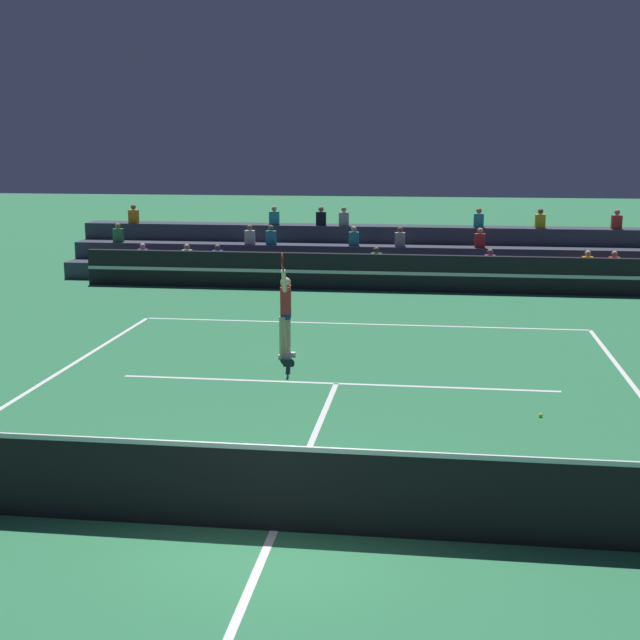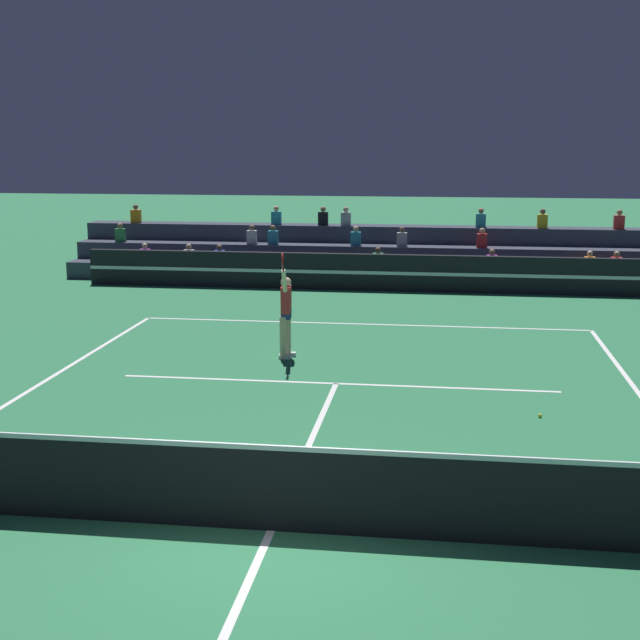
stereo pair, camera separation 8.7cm
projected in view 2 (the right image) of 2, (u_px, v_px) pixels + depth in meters
name	position (u px, v px, depth m)	size (l,w,h in m)	color
ground_plane	(271.00, 531.00, 10.48)	(120.00, 120.00, 0.00)	#2D7A4C
court_lines	(271.00, 530.00, 10.48)	(11.10, 23.90, 0.01)	white
tennis_net	(271.00, 487.00, 10.37)	(12.00, 0.10, 1.10)	slate
sponsor_banner_wall	(378.00, 272.00, 26.77)	(18.00, 0.26, 1.10)	black
bleacher_stand	(383.00, 258.00, 29.21)	(20.42, 2.85, 2.28)	#383D4C
tennis_player	(286.00, 312.00, 18.48)	(0.33, 1.25, 2.38)	beige
tennis_ball	(540.00, 416.00, 14.70)	(0.07, 0.07, 0.07)	#C6DB33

